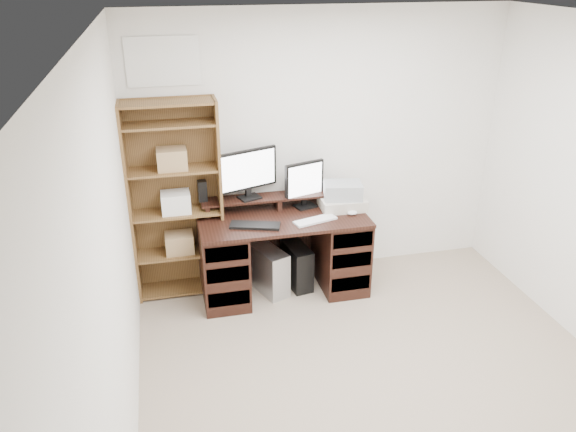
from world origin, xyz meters
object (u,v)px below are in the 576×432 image
object	(u,v)px
tower_silver	(269,270)
tower_black	(297,265)
monitor_wide	(248,172)
bookshelf	(176,199)
printer	(342,203)
monitor_small	(304,183)
desk	(283,252)

from	to	relation	value
tower_silver	tower_black	size ratio (longest dim) A/B	0.99
monitor_wide	tower_silver	size ratio (longest dim) A/B	1.27
monitor_wide	tower_silver	xyz separation A→B (m)	(0.14, -0.21, -0.91)
tower_black	bookshelf	size ratio (longest dim) A/B	0.24
monitor_wide	tower_silver	world-z (taller)	monitor_wide
printer	tower_black	xyz separation A→B (m)	(-0.43, -0.01, -0.60)
tower_black	monitor_small	bearing A→B (deg)	43.62
monitor_small	printer	xyz separation A→B (m)	(0.33, -0.12, -0.18)
desk	tower_silver	xyz separation A→B (m)	(-0.13, 0.00, -0.17)
printer	bookshelf	xyz separation A→B (m)	(-1.49, 0.15, 0.12)
bookshelf	desk	bearing A→B (deg)	-13.05
monitor_small	tower_black	bearing A→B (deg)	-144.03
monitor_wide	bookshelf	xyz separation A→B (m)	(-0.65, -0.00, -0.20)
desk	tower_silver	distance (m)	0.22
tower_silver	bookshelf	distance (m)	1.07
bookshelf	tower_silver	bearing A→B (deg)	-14.97
monitor_wide	monitor_small	bearing A→B (deg)	-23.34
desk	tower_black	xyz separation A→B (m)	(0.15, 0.05, -0.18)
desk	tower_black	size ratio (longest dim) A/B	3.45
desk	monitor_wide	bearing A→B (deg)	141.00
monitor_wide	tower_black	bearing A→B (deg)	-41.44
monitor_small	desk	bearing A→B (deg)	-160.69
desk	printer	world-z (taller)	printer
tower_black	bookshelf	world-z (taller)	bookshelf
tower_black	printer	bearing A→B (deg)	-7.77
printer	desk	bearing A→B (deg)	-172.22
monitor_small	bookshelf	world-z (taller)	bookshelf
monitor_small	tower_silver	distance (m)	0.87
monitor_small	tower_black	xyz separation A→B (m)	(-0.10, -0.13, -0.78)
monitor_wide	monitor_small	world-z (taller)	monitor_wide
monitor_small	printer	size ratio (longest dim) A/B	1.06
monitor_wide	monitor_small	size ratio (longest dim) A/B	1.28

